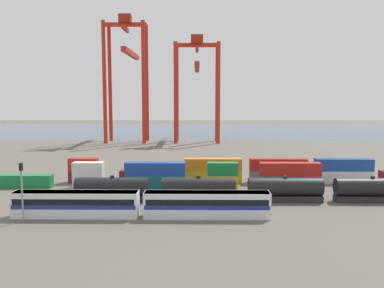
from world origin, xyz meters
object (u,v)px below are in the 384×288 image
at_px(freight_tank_row, 242,189).
at_px(gantry_crane_west, 127,66).
at_px(passenger_train, 141,203).
at_px(shipping_container_12, 213,176).
at_px(signal_mast, 22,184).
at_px(shipping_container_5, 222,182).
at_px(gantry_crane_central, 197,77).
at_px(shipping_container_9, 84,176).

distance_m(freight_tank_row, gantry_crane_west, 110.77).
xyz_separation_m(passenger_train, freight_tank_row, (16.31, 9.86, 0.03)).
bearing_deg(shipping_container_12, signal_mast, -135.32).
distance_m(passenger_train, shipping_container_5, 24.64).
relative_size(freight_tank_row, shipping_container_12, 4.81).
xyz_separation_m(passenger_train, gantry_crane_central, (8.37, 111.18, 24.28)).
xyz_separation_m(passenger_train, shipping_container_9, (-15.90, 26.09, -0.84)).
relative_size(shipping_container_9, gantry_crane_central, 0.14).
height_order(freight_tank_row, gantry_crane_central, gantry_crane_central).
height_order(freight_tank_row, shipping_container_5, freight_tank_row).
distance_m(signal_mast, gantry_crane_west, 115.81).
xyz_separation_m(passenger_train, gantry_crane_west, (-20.20, 110.47, 28.58)).
bearing_deg(passenger_train, signal_mast, -171.60).
xyz_separation_m(passenger_train, shipping_container_12, (11.88, 26.09, -0.84)).
relative_size(passenger_train, gantry_crane_central, 0.91).
height_order(shipping_container_12, gantry_crane_west, gantry_crane_west).
height_order(shipping_container_9, gantry_crane_west, gantry_crane_west).
relative_size(shipping_container_12, gantry_crane_west, 0.24).
bearing_deg(gantry_crane_central, shipping_container_9, -105.92).
bearing_deg(shipping_container_12, gantry_crane_west, 110.82).
bearing_deg(passenger_train, gantry_crane_west, 100.36).
xyz_separation_m(passenger_train, signal_mast, (-17.05, -2.52, 3.40)).
bearing_deg(shipping_container_9, gantry_crane_west, 92.92).
distance_m(passenger_train, signal_mast, 17.57).
bearing_deg(passenger_train, gantry_crane_central, 85.70).
bearing_deg(signal_mast, shipping_container_12, 44.68).
distance_m(passenger_train, shipping_container_12, 28.68).
relative_size(shipping_container_5, shipping_container_12, 0.50).
xyz_separation_m(passenger_train, shipping_container_5, (13.56, 20.56, -0.84)).
relative_size(freight_tank_row, gantry_crane_central, 1.36).
bearing_deg(freight_tank_row, shipping_container_5, 104.42).
distance_m(shipping_container_5, gantry_crane_west, 100.45).
bearing_deg(gantry_crane_west, shipping_container_5, -69.42).
bearing_deg(signal_mast, shipping_container_5, 37.02).
distance_m(gantry_crane_west, gantry_crane_central, 28.90).
distance_m(shipping_container_9, gantry_crane_west, 89.47).
xyz_separation_m(freight_tank_row, shipping_container_12, (-4.43, 16.22, -0.87)).
height_order(shipping_container_5, gantry_crane_central, gantry_crane_central).
bearing_deg(shipping_container_9, shipping_container_12, 0.00).
distance_m(shipping_container_12, gantry_crane_central, 88.80).
height_order(passenger_train, shipping_container_12, passenger_train).
xyz_separation_m(signal_mast, shipping_container_12, (28.93, 28.61, -4.24)).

